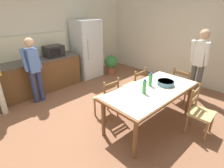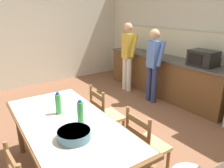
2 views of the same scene
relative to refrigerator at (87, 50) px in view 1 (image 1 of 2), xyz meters
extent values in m
plane|color=brown|center=(-1.38, -2.19, -0.92)|extent=(8.32, 8.32, 0.00)
cube|color=beige|center=(-1.38, 0.47, 0.53)|extent=(6.52, 0.12, 2.90)
cube|color=beige|center=(1.88, -2.19, 0.53)|extent=(0.12, 5.20, 2.90)
cube|color=brown|center=(-2.12, 0.04, -0.48)|extent=(3.19, 0.62, 0.87)
cube|color=#4C4742|center=(-2.12, 0.04, -0.03)|extent=(3.23, 0.66, 0.04)
cube|color=beige|center=(-2.12, 0.35, 0.29)|extent=(3.19, 0.03, 0.60)
cube|color=silver|center=(0.00, 0.01, 0.00)|extent=(0.80, 0.68, 1.83)
cube|color=silver|center=(0.00, -0.34, 0.00)|extent=(0.77, 0.02, 1.76)
cylinder|color=#A5AAB2|center=(-0.24, -0.36, 0.09)|extent=(0.02, 0.02, 0.64)
cube|color=black|center=(-1.14, 0.02, 0.14)|extent=(0.50, 0.38, 0.30)
cube|color=black|center=(-1.19, -0.17, 0.14)|extent=(0.30, 0.01, 0.19)
cylinder|color=brown|center=(-1.70, -3.34, -0.55)|extent=(0.07, 0.07, 0.74)
cylinder|color=brown|center=(0.08, -3.40, -0.55)|extent=(0.07, 0.07, 0.74)
cylinder|color=brown|center=(-1.68, -2.60, -0.55)|extent=(0.07, 0.07, 0.74)
cylinder|color=brown|center=(0.10, -2.66, -0.55)|extent=(0.07, 0.07, 0.74)
cube|color=brown|center=(-0.80, -3.00, -0.16)|extent=(2.02, 1.01, 0.04)
cube|color=beige|center=(-0.80, -3.00, -0.14)|extent=(1.93, 0.97, 0.01)
cylinder|color=green|center=(-1.05, -2.99, -0.01)|extent=(0.07, 0.07, 0.24)
cylinder|color=#2D51B2|center=(-1.05, -2.99, 0.12)|extent=(0.04, 0.04, 0.03)
cylinder|color=green|center=(-0.70, -2.88, -0.01)|extent=(0.07, 0.07, 0.24)
cylinder|color=#2D51B2|center=(-0.70, -2.88, 0.12)|extent=(0.04, 0.04, 0.03)
cylinder|color=slate|center=(-0.45, -3.08, -0.09)|extent=(0.32, 0.32, 0.09)
cylinder|color=slate|center=(-0.45, -3.08, -0.05)|extent=(0.31, 0.31, 0.02)
cylinder|color=olive|center=(0.68, -3.24, -0.71)|extent=(0.04, 0.04, 0.41)
cylinder|color=olive|center=(0.70, -2.88, -0.71)|extent=(0.04, 0.04, 0.41)
cylinder|color=olive|center=(0.34, -3.21, -0.71)|extent=(0.04, 0.04, 0.41)
cylinder|color=olive|center=(0.36, -2.85, -0.71)|extent=(0.04, 0.04, 0.41)
cube|color=tan|center=(0.52, -3.05, -0.49)|extent=(0.43, 0.45, 0.04)
cylinder|color=olive|center=(0.34, -3.21, -0.24)|extent=(0.04, 0.04, 0.46)
cylinder|color=olive|center=(0.36, -2.85, -0.24)|extent=(0.04, 0.04, 0.46)
cube|color=olive|center=(0.35, -3.03, -0.11)|extent=(0.05, 0.36, 0.07)
cube|color=olive|center=(0.35, -3.03, -0.26)|extent=(0.05, 0.36, 0.07)
cylinder|color=olive|center=(-1.03, -2.02, -0.71)|extent=(0.04, 0.04, 0.41)
cylinder|color=olive|center=(-1.39, -2.00, -0.71)|extent=(0.04, 0.04, 0.41)
cylinder|color=olive|center=(-1.05, -2.36, -0.71)|extent=(0.04, 0.04, 0.41)
cylinder|color=olive|center=(-1.41, -2.34, -0.71)|extent=(0.04, 0.04, 0.41)
cube|color=tan|center=(-1.22, -2.18, -0.49)|extent=(0.44, 0.42, 0.04)
cylinder|color=olive|center=(-1.05, -2.36, -0.24)|extent=(0.04, 0.04, 0.46)
cylinder|color=olive|center=(-1.41, -2.34, -0.24)|extent=(0.04, 0.04, 0.46)
cube|color=olive|center=(-1.23, -2.35, -0.11)|extent=(0.36, 0.05, 0.07)
cube|color=olive|center=(-1.23, -2.35, -0.26)|extent=(0.36, 0.05, 0.07)
cylinder|color=olive|center=(-0.55, -3.99, -0.71)|extent=(0.04, 0.04, 0.41)
cylinder|color=olive|center=(-0.19, -3.97, -0.71)|extent=(0.04, 0.04, 0.41)
cylinder|color=olive|center=(-0.57, -3.65, -0.71)|extent=(0.04, 0.04, 0.41)
cylinder|color=olive|center=(-0.21, -3.64, -0.71)|extent=(0.04, 0.04, 0.41)
cube|color=tan|center=(-0.38, -3.81, -0.49)|extent=(0.44, 0.42, 0.04)
cylinder|color=olive|center=(-0.57, -3.65, -0.24)|extent=(0.04, 0.04, 0.46)
cylinder|color=olive|center=(-0.21, -3.64, -0.24)|extent=(0.04, 0.04, 0.46)
cube|color=olive|center=(-0.39, -3.64, -0.11)|extent=(0.36, 0.04, 0.07)
cube|color=olive|center=(-0.39, -3.64, -0.26)|extent=(0.36, 0.04, 0.07)
cylinder|color=olive|center=(-0.14, -2.05, -0.71)|extent=(0.04, 0.04, 0.41)
cylinder|color=olive|center=(-0.50, -2.04, -0.71)|extent=(0.04, 0.04, 0.41)
cylinder|color=olive|center=(-0.15, -2.39, -0.71)|extent=(0.04, 0.04, 0.41)
cylinder|color=olive|center=(-0.51, -2.38, -0.71)|extent=(0.04, 0.04, 0.41)
cube|color=tan|center=(-0.33, -2.21, -0.49)|extent=(0.43, 0.41, 0.04)
cylinder|color=olive|center=(-0.15, -2.39, -0.24)|extent=(0.04, 0.04, 0.46)
cylinder|color=olive|center=(-0.51, -2.38, -0.24)|extent=(0.04, 0.04, 0.46)
cube|color=olive|center=(-0.33, -2.38, -0.11)|extent=(0.36, 0.03, 0.07)
cube|color=olive|center=(-0.33, -2.38, -0.26)|extent=(0.36, 0.03, 0.07)
cylinder|color=silver|center=(-2.75, -0.49, -0.50)|extent=(0.12, 0.12, 0.82)
cylinder|color=navy|center=(-2.03, -0.51, -0.52)|extent=(0.12, 0.12, 0.78)
cylinder|color=navy|center=(-1.88, -0.51, -0.52)|extent=(0.12, 0.12, 0.78)
cube|color=#5175BC|center=(-1.96, -0.51, 0.14)|extent=(0.22, 0.18, 0.56)
sphere|color=tan|center=(-1.96, -0.51, 0.56)|extent=(0.21, 0.21, 0.21)
cylinder|color=#5175BC|center=(-2.11, -0.45, 0.17)|extent=(0.09, 0.21, 0.53)
cylinder|color=#5175BC|center=(-1.80, -0.45, 0.17)|extent=(0.09, 0.21, 0.53)
cylinder|color=#4C4C4C|center=(1.04, -3.23, -0.49)|extent=(0.13, 0.13, 0.86)
cylinder|color=#4C4C4C|center=(1.05, -3.06, -0.49)|extent=(0.13, 0.13, 0.86)
cube|color=white|center=(1.04, -3.14, 0.25)|extent=(0.21, 0.26, 0.61)
sphere|color=tan|center=(1.04, -3.14, 0.70)|extent=(0.23, 0.23, 0.23)
cylinder|color=white|center=(0.96, -3.31, 0.27)|extent=(0.24, 0.11, 0.58)
cylinder|color=white|center=(0.99, -2.97, 0.27)|extent=(0.24, 0.11, 0.58)
cylinder|color=brown|center=(0.68, -0.43, -0.79)|extent=(0.28, 0.28, 0.26)
sphere|color=#337038|center=(0.68, -0.43, -0.47)|extent=(0.44, 0.44, 0.44)
camera|label=1|loc=(-3.41, -4.55, 1.29)|focal=28.00mm
camera|label=2|loc=(1.22, -3.83, 1.04)|focal=35.00mm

